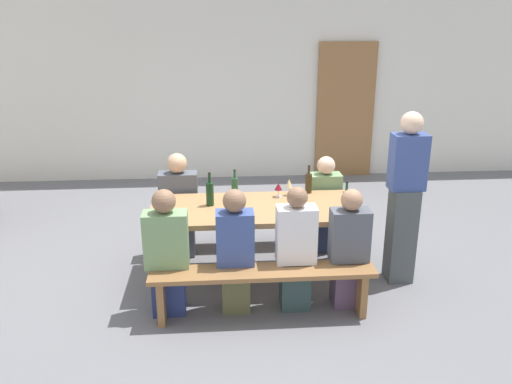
{
  "coord_description": "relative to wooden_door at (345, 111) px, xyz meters",
  "views": [
    {
      "loc": [
        -0.37,
        -4.76,
        2.55
      ],
      "look_at": [
        0.0,
        0.0,
        0.9
      ],
      "focal_mm": 37.14,
      "sensor_mm": 36.0,
      "label": 1
    }
  ],
  "objects": [
    {
      "name": "bench_near",
      "position": [
        -1.66,
        -4.08,
        -0.7
      ],
      "size": [
        1.93,
        0.3,
        0.45
      ],
      "color": "olive",
      "rests_on": "ground"
    },
    {
      "name": "seated_guest_near_1",
      "position": [
        -1.89,
        -3.93,
        -0.51
      ],
      "size": [
        0.33,
        0.24,
        1.13
      ],
      "rotation": [
        0.0,
        0.0,
        1.57
      ],
      "color": "brown",
      "rests_on": "ground"
    },
    {
      "name": "wine_glass_0",
      "position": [
        -1.42,
        -3.08,
        -0.19
      ],
      "size": [
        0.08,
        0.08,
        0.15
      ],
      "color": "silver",
      "rests_on": "tasting_table"
    },
    {
      "name": "seated_guest_far_1",
      "position": [
        -0.87,
        -2.76,
        -0.54
      ],
      "size": [
        0.34,
        0.24,
        1.07
      ],
      "rotation": [
        0.0,
        0.0,
        -1.57
      ],
      "color": "navy",
      "rests_on": "ground"
    },
    {
      "name": "wine_glass_1",
      "position": [
        -1.3,
        -3.04,
        -0.18
      ],
      "size": [
        0.07,
        0.07,
        0.18
      ],
      "color": "silver",
      "rests_on": "tasting_table"
    },
    {
      "name": "wine_bottle_3",
      "position": [
        -0.87,
        -3.69,
        -0.17
      ],
      "size": [
        0.07,
        0.07,
        0.35
      ],
      "color": "#194723",
      "rests_on": "tasting_table"
    },
    {
      "name": "tasting_table",
      "position": [
        -1.66,
        -3.35,
        -0.38
      ],
      "size": [
        2.03,
        0.87,
        0.75
      ],
      "color": "#9E7247",
      "rests_on": "ground"
    },
    {
      "name": "ground_plane",
      "position": [
        -1.66,
        -3.35,
        -1.05
      ],
      "size": [
        24.0,
        24.0,
        0.0
      ],
      "primitive_type": "plane",
      "color": "slate"
    },
    {
      "name": "seated_guest_far_0",
      "position": [
        -2.44,
        -2.76,
        -0.51
      ],
      "size": [
        0.41,
        0.24,
        1.14
      ],
      "rotation": [
        0.0,
        0.0,
        -1.57
      ],
      "color": "#4F5663",
      "rests_on": "ground"
    },
    {
      "name": "wine_bottle_0",
      "position": [
        -1.86,
        -3.07,
        -0.19
      ],
      "size": [
        0.07,
        0.07,
        0.3
      ],
      "color": "#234C2D",
      "rests_on": "tasting_table"
    },
    {
      "name": "wooden_door",
      "position": [
        0.0,
        0.0,
        0.0
      ],
      "size": [
        0.9,
        0.06,
        2.1
      ],
      "primitive_type": "cube",
      "color": "olive",
      "rests_on": "ground"
    },
    {
      "name": "wine_bottle_2",
      "position": [
        -2.1,
        -3.27,
        -0.18
      ],
      "size": [
        0.08,
        0.08,
        0.33
      ],
      "color": "#143319",
      "rests_on": "tasting_table"
    },
    {
      "name": "bench_far",
      "position": [
        -1.66,
        -2.61,
        -0.7
      ],
      "size": [
        1.93,
        0.3,
        0.45
      ],
      "color": "olive",
      "rests_on": "ground"
    },
    {
      "name": "standing_host",
      "position": [
        -0.26,
        -3.5,
        -0.22
      ],
      "size": [
        0.32,
        0.24,
        1.68
      ],
      "rotation": [
        0.0,
        0.0,
        3.14
      ],
      "color": "#474E4F",
      "rests_on": "ground"
    },
    {
      "name": "seated_guest_near_3",
      "position": [
        -0.89,
        -3.93,
        -0.52
      ],
      "size": [
        0.34,
        0.24,
        1.1
      ],
      "rotation": [
        0.0,
        0.0,
        1.57
      ],
      "color": "#57415A",
      "rests_on": "ground"
    },
    {
      "name": "seated_guest_near_2",
      "position": [
        -1.36,
        -3.93,
        -0.51
      ],
      "size": [
        0.35,
        0.24,
        1.14
      ],
      "rotation": [
        0.0,
        0.0,
        1.57
      ],
      "color": "#2E4243",
      "rests_on": "ground"
    },
    {
      "name": "wine_bottle_1",
      "position": [
        -1.09,
        -2.98,
        -0.19
      ],
      "size": [
        0.07,
        0.07,
        0.3
      ],
      "color": "#332814",
      "rests_on": "tasting_table"
    },
    {
      "name": "seated_guest_near_0",
      "position": [
        -2.48,
        -3.93,
        -0.51
      ],
      "size": [
        0.38,
        0.24,
        1.14
      ],
      "rotation": [
        0.0,
        0.0,
        1.57
      ],
      "color": "navy",
      "rests_on": "ground"
    },
    {
      "name": "back_wall",
      "position": [
        -1.66,
        0.14,
        0.55
      ],
      "size": [
        14.0,
        0.2,
        3.2
      ],
      "primitive_type": "cube",
      "color": "silver",
      "rests_on": "ground"
    }
  ]
}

